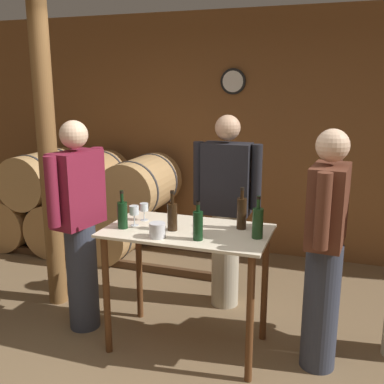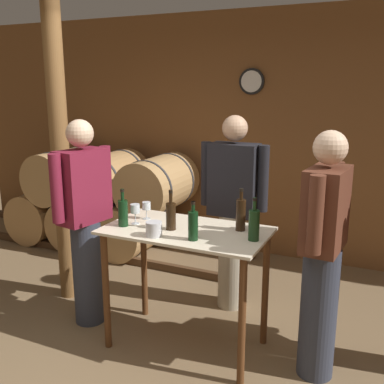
{
  "view_description": "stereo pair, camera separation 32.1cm",
  "coord_description": "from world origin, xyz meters",
  "px_view_note": "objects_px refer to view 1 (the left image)",
  "views": [
    {
      "loc": [
        0.98,
        -2.19,
        1.93
      ],
      "look_at": [
        -0.04,
        0.76,
        1.17
      ],
      "focal_mm": 42.0,
      "sensor_mm": 36.0,
      "label": 1
    },
    {
      "loc": [
        1.28,
        -2.07,
        1.93
      ],
      "look_at": [
        -0.04,
        0.76,
        1.17
      ],
      "focal_mm": 42.0,
      "sensor_mm": 36.0,
      "label": 2
    }
  ],
  "objects_px": {
    "wine_glass_near_left": "(134,211)",
    "wine_glass_near_center": "(144,208)",
    "ice_bucket": "(157,230)",
    "wine_bottle_right": "(242,212)",
    "person_visitor_near_door": "(325,248)",
    "wine_bottle_left": "(172,216)",
    "person_visitor_bearded": "(79,223)",
    "wooden_post": "(48,154)",
    "wine_bottle_far_left": "(122,214)",
    "wine_bottle_center": "(198,225)",
    "wine_bottle_far_right": "(258,222)",
    "person_visitor_with_scarf": "(226,208)"
  },
  "relations": [
    {
      "from": "ice_bucket",
      "to": "person_visitor_bearded",
      "type": "relative_size",
      "value": 0.07
    },
    {
      "from": "wine_bottle_right",
      "to": "person_visitor_with_scarf",
      "type": "relative_size",
      "value": 0.18
    },
    {
      "from": "wine_glass_near_left",
      "to": "ice_bucket",
      "type": "relative_size",
      "value": 1.34
    },
    {
      "from": "wine_glass_near_left",
      "to": "wine_bottle_far_left",
      "type": "bearing_deg",
      "value": -122.31
    },
    {
      "from": "wine_bottle_left",
      "to": "wine_glass_near_left",
      "type": "xyz_separation_m",
      "value": [
        -0.3,
        0.01,
        0.0
      ]
    },
    {
      "from": "wine_bottle_far_left",
      "to": "ice_bucket",
      "type": "relative_size",
      "value": 2.49
    },
    {
      "from": "wine_bottle_left",
      "to": "ice_bucket",
      "type": "xyz_separation_m",
      "value": [
        -0.04,
        -0.18,
        -0.06
      ]
    },
    {
      "from": "wine_bottle_center",
      "to": "person_visitor_near_door",
      "type": "bearing_deg",
      "value": 16.49
    },
    {
      "from": "wooden_post",
      "to": "person_visitor_near_door",
      "type": "xyz_separation_m",
      "value": [
        2.29,
        -0.23,
        -0.48
      ]
    },
    {
      "from": "wine_bottle_center",
      "to": "person_visitor_with_scarf",
      "type": "xyz_separation_m",
      "value": [
        -0.05,
        0.91,
        -0.14
      ]
    },
    {
      "from": "wine_bottle_far_right",
      "to": "wine_glass_near_left",
      "type": "distance_m",
      "value": 0.9
    },
    {
      "from": "person_visitor_bearded",
      "to": "wine_glass_near_left",
      "type": "bearing_deg",
      "value": -3.14
    },
    {
      "from": "wine_bottle_center",
      "to": "wine_bottle_right",
      "type": "distance_m",
      "value": 0.39
    },
    {
      "from": "wine_bottle_right",
      "to": "wine_glass_near_left",
      "type": "bearing_deg",
      "value": -166.57
    },
    {
      "from": "wooden_post",
      "to": "person_visitor_near_door",
      "type": "height_order",
      "value": "wooden_post"
    },
    {
      "from": "ice_bucket",
      "to": "wine_glass_near_left",
      "type": "bearing_deg",
      "value": 144.84
    },
    {
      "from": "wine_bottle_right",
      "to": "person_visitor_near_door",
      "type": "relative_size",
      "value": 0.18
    },
    {
      "from": "wine_glass_near_left",
      "to": "wine_glass_near_center",
      "type": "height_order",
      "value": "wine_glass_near_left"
    },
    {
      "from": "wine_bottle_center",
      "to": "wine_glass_near_center",
      "type": "relative_size",
      "value": 1.97
    },
    {
      "from": "wine_bottle_far_left",
      "to": "ice_bucket",
      "type": "distance_m",
      "value": 0.33
    },
    {
      "from": "person_visitor_bearded",
      "to": "wine_glass_near_center",
      "type": "bearing_deg",
      "value": 12.7
    },
    {
      "from": "wine_bottle_far_right",
      "to": "wine_bottle_center",
      "type": "bearing_deg",
      "value": -155.82
    },
    {
      "from": "wine_bottle_center",
      "to": "wine_bottle_far_right",
      "type": "relative_size",
      "value": 0.91
    },
    {
      "from": "person_visitor_bearded",
      "to": "person_visitor_with_scarf",
      "type": "bearing_deg",
      "value": 37.29
    },
    {
      "from": "wine_bottle_left",
      "to": "person_visitor_near_door",
      "type": "height_order",
      "value": "person_visitor_near_door"
    },
    {
      "from": "wooden_post",
      "to": "person_visitor_with_scarf",
      "type": "bearing_deg",
      "value": 17.04
    },
    {
      "from": "wine_bottle_far_left",
      "to": "person_visitor_near_door",
      "type": "relative_size",
      "value": 0.17
    },
    {
      "from": "wine_bottle_far_left",
      "to": "wine_bottle_center",
      "type": "bearing_deg",
      "value": -5.87
    },
    {
      "from": "wine_bottle_far_right",
      "to": "wine_glass_near_center",
      "type": "relative_size",
      "value": 2.16
    },
    {
      "from": "wine_bottle_far_right",
      "to": "person_visitor_near_door",
      "type": "height_order",
      "value": "person_visitor_near_door"
    },
    {
      "from": "wooden_post",
      "to": "person_visitor_bearded",
      "type": "relative_size",
      "value": 1.62
    },
    {
      "from": "person_visitor_with_scarf",
      "to": "ice_bucket",
      "type": "bearing_deg",
      "value": -103.39
    },
    {
      "from": "wooden_post",
      "to": "person_visitor_bearded",
      "type": "xyz_separation_m",
      "value": [
        0.47,
        -0.3,
        -0.47
      ]
    },
    {
      "from": "wooden_post",
      "to": "person_visitor_near_door",
      "type": "distance_m",
      "value": 2.35
    },
    {
      "from": "wooden_post",
      "to": "wine_bottle_center",
      "type": "relative_size",
      "value": 10.25
    },
    {
      "from": "ice_bucket",
      "to": "person_visitor_bearded",
      "type": "distance_m",
      "value": 0.78
    },
    {
      "from": "wine_bottle_far_right",
      "to": "person_visitor_near_door",
      "type": "relative_size",
      "value": 0.17
    },
    {
      "from": "wooden_post",
      "to": "wine_bottle_center",
      "type": "distance_m",
      "value": 1.59
    },
    {
      "from": "wine_bottle_left",
      "to": "person_visitor_with_scarf",
      "type": "xyz_separation_m",
      "value": [
        0.19,
        0.78,
        -0.14
      ]
    },
    {
      "from": "wine_bottle_center",
      "to": "person_visitor_bearded",
      "type": "relative_size",
      "value": 0.16
    },
    {
      "from": "wine_bottle_right",
      "to": "ice_bucket",
      "type": "bearing_deg",
      "value": -143.49
    },
    {
      "from": "wine_glass_near_left",
      "to": "person_visitor_with_scarf",
      "type": "bearing_deg",
      "value": 57.59
    },
    {
      "from": "wine_glass_near_center",
      "to": "ice_bucket",
      "type": "bearing_deg",
      "value": -52.59
    },
    {
      "from": "wine_bottle_center",
      "to": "wine_glass_near_left",
      "type": "height_order",
      "value": "wine_bottle_center"
    },
    {
      "from": "person_visitor_bearded",
      "to": "wooden_post",
      "type": "bearing_deg",
      "value": 147.2
    },
    {
      "from": "wooden_post",
      "to": "wine_glass_near_left",
      "type": "xyz_separation_m",
      "value": [
        0.95,
        -0.33,
        -0.32
      ]
    },
    {
      "from": "wine_bottle_far_right",
      "to": "person_visitor_bearded",
      "type": "xyz_separation_m",
      "value": [
        -1.38,
        0.0,
        -0.15
      ]
    },
    {
      "from": "wine_bottle_far_right",
      "to": "person_visitor_with_scarf",
      "type": "relative_size",
      "value": 0.17
    },
    {
      "from": "wine_glass_near_left",
      "to": "wine_bottle_center",
      "type": "bearing_deg",
      "value": -14.88
    },
    {
      "from": "wine_bottle_right",
      "to": "person_visitor_near_door",
      "type": "xyz_separation_m",
      "value": [
        0.58,
        -0.08,
        -0.16
      ]
    }
  ]
}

